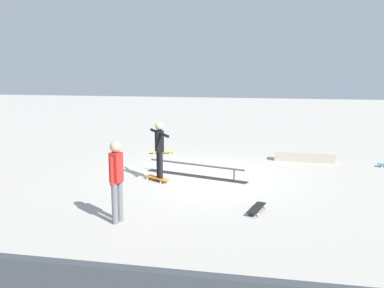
{
  "coord_description": "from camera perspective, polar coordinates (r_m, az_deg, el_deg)",
  "views": [
    {
      "loc": [
        -1.86,
        11.18,
        2.99
      ],
      "look_at": [
        0.21,
        0.54,
        1.0
      ],
      "focal_mm": 39.42,
      "sensor_mm": 36.0,
      "label": 1
    }
  ],
  "objects": [
    {
      "name": "bystander_red_shirt",
      "position": [
        8.21,
        -10.18,
        -4.43
      ],
      "size": [
        0.24,
        0.37,
        1.61
      ],
      "rotation": [
        0.0,
        0.0,
        1.29
      ],
      "color": "slate",
      "rests_on": "ground_plane"
    },
    {
      "name": "grind_rail",
      "position": [
        11.67,
        0.47,
        -3.65
      ],
      "size": [
        2.98,
        1.1,
        0.36
      ],
      "rotation": [
        0.0,
        0.0,
        -0.29
      ],
      "color": "black",
      "rests_on": "ground_plane"
    },
    {
      "name": "skater_main",
      "position": [
        11.08,
        -4.43,
        -0.41
      ],
      "size": [
        0.79,
        1.08,
        1.58
      ],
      "rotation": [
        0.0,
        0.0,
        2.19
      ],
      "color": "black",
      "rests_on": "ground_plane"
    },
    {
      "name": "loose_skateboard_yellow",
      "position": [
        14.74,
        -4.08,
        -1.03
      ],
      "size": [
        0.82,
        0.42,
        0.09
      ],
      "rotation": [
        0.0,
        0.0,
        0.29
      ],
      "color": "yellow",
      "rests_on": "ground_plane"
    },
    {
      "name": "skate_ledge",
      "position": [
        13.99,
        14.97,
        -1.66
      ],
      "size": [
        1.9,
        0.52,
        0.3
      ],
      "primitive_type": "cube",
      "rotation": [
        0.0,
        0.0,
        -0.06
      ],
      "color": "#B2A893",
      "rests_on": "ground_plane"
    },
    {
      "name": "loose_skateboard_black",
      "position": [
        9.03,
        8.74,
        -8.56
      ],
      "size": [
        0.39,
        0.82,
        0.09
      ],
      "rotation": [
        0.0,
        0.0,
        4.48
      ],
      "color": "black",
      "rests_on": "ground_plane"
    },
    {
      "name": "skateboard_main",
      "position": [
        11.27,
        -4.78,
        -4.62
      ],
      "size": [
        0.78,
        0.61,
        0.09
      ],
      "rotation": [
        0.0,
        0.0,
        2.56
      ],
      "color": "orange",
      "rests_on": "ground_plane"
    },
    {
      "name": "ground_plane",
      "position": [
        11.72,
        1.51,
        -4.38
      ],
      "size": [
        60.0,
        60.0,
        0.0
      ],
      "primitive_type": "plane",
      "color": "#ADA89E"
    }
  ]
}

